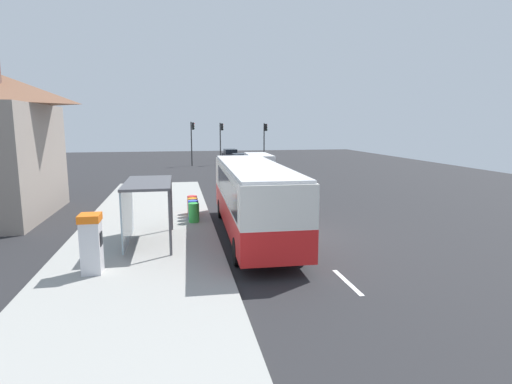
% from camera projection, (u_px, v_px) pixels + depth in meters
% --- Properties ---
extents(ground_plane, '(56.00, 92.00, 0.04)m').
position_uv_depth(ground_plane, '(242.00, 188.00, 32.54)').
color(ground_plane, '#262628').
extents(sidewalk_platform, '(6.20, 30.00, 0.18)m').
position_uv_depth(sidewalk_platform, '(148.00, 228.00, 19.71)').
color(sidewalk_platform, '#999993').
rests_on(sidewalk_platform, ground).
extents(lane_stripe_seg_0, '(0.16, 2.20, 0.01)m').
position_uv_depth(lane_stripe_seg_0, '(347.00, 282.00, 13.19)').
color(lane_stripe_seg_0, silver).
rests_on(lane_stripe_seg_0, ground).
extents(lane_stripe_seg_1, '(0.16, 2.20, 0.01)m').
position_uv_depth(lane_stripe_seg_1, '(301.00, 240.00, 18.04)').
color(lane_stripe_seg_1, silver).
rests_on(lane_stripe_seg_1, ground).
extents(lane_stripe_seg_2, '(0.16, 2.20, 0.01)m').
position_uv_depth(lane_stripe_seg_2, '(275.00, 215.00, 22.89)').
color(lane_stripe_seg_2, silver).
rests_on(lane_stripe_seg_2, ground).
extents(lane_stripe_seg_3, '(0.16, 2.20, 0.01)m').
position_uv_depth(lane_stripe_seg_3, '(257.00, 199.00, 27.73)').
color(lane_stripe_seg_3, silver).
rests_on(lane_stripe_seg_3, ground).
extents(lane_stripe_seg_4, '(0.16, 2.20, 0.01)m').
position_uv_depth(lane_stripe_seg_4, '(245.00, 188.00, 32.58)').
color(lane_stripe_seg_4, silver).
rests_on(lane_stripe_seg_4, ground).
extents(lane_stripe_seg_5, '(0.16, 2.20, 0.01)m').
position_uv_depth(lane_stripe_seg_5, '(236.00, 180.00, 37.43)').
color(lane_stripe_seg_5, silver).
rests_on(lane_stripe_seg_5, ground).
extents(lane_stripe_seg_6, '(0.16, 2.20, 0.01)m').
position_uv_depth(lane_stripe_seg_6, '(229.00, 173.00, 42.28)').
color(lane_stripe_seg_6, silver).
rests_on(lane_stripe_seg_6, ground).
extents(lane_stripe_seg_7, '(0.16, 2.20, 0.01)m').
position_uv_depth(lane_stripe_seg_7, '(224.00, 168.00, 47.12)').
color(lane_stripe_seg_7, silver).
rests_on(lane_stripe_seg_7, ground).
extents(bus, '(2.80, 11.07, 3.21)m').
position_uv_depth(bus, '(253.00, 196.00, 18.31)').
color(bus, red).
rests_on(bus, ground).
extents(white_van, '(2.17, 5.26, 2.30)m').
position_uv_depth(white_van, '(259.00, 165.00, 37.07)').
color(white_van, white).
rests_on(white_van, ground).
extents(sedan_near, '(2.01, 4.48, 1.52)m').
position_uv_depth(sedan_near, '(240.00, 160.00, 48.46)').
color(sedan_near, '#B7B7BC').
rests_on(sedan_near, ground).
extents(sedan_far, '(1.94, 4.45, 1.52)m').
position_uv_depth(sedan_far, '(230.00, 154.00, 57.59)').
color(sedan_far, black).
rests_on(sedan_far, ground).
extents(ticket_machine, '(0.66, 0.76, 1.94)m').
position_uv_depth(ticket_machine, '(91.00, 243.00, 13.39)').
color(ticket_machine, silver).
rests_on(ticket_machine, sidewalk_platform).
extents(recycling_bin_green, '(0.52, 0.52, 0.95)m').
position_uv_depth(recycling_bin_green, '(194.00, 213.00, 20.43)').
color(recycling_bin_green, green).
rests_on(recycling_bin_green, sidewalk_platform).
extents(recycling_bin_blue, '(0.52, 0.52, 0.95)m').
position_uv_depth(recycling_bin_blue, '(193.00, 210.00, 21.11)').
color(recycling_bin_blue, blue).
rests_on(recycling_bin_blue, sidewalk_platform).
extents(recycling_bin_orange, '(0.52, 0.52, 0.95)m').
position_uv_depth(recycling_bin_orange, '(193.00, 207.00, 21.78)').
color(recycling_bin_orange, orange).
rests_on(recycling_bin_orange, sidewalk_platform).
extents(recycling_bin_red, '(0.52, 0.52, 0.95)m').
position_uv_depth(recycling_bin_red, '(192.00, 205.00, 22.46)').
color(recycling_bin_red, red).
rests_on(recycling_bin_red, sidewalk_platform).
extents(traffic_light_near_side, '(0.49, 0.28, 5.04)m').
position_uv_depth(traffic_light_near_side, '(265.00, 137.00, 49.97)').
color(traffic_light_near_side, '#2D2D2D').
rests_on(traffic_light_near_side, ground).
extents(traffic_light_far_side, '(0.49, 0.28, 5.19)m').
position_uv_depth(traffic_light_far_side, '(192.00, 137.00, 49.15)').
color(traffic_light_far_side, '#2D2D2D').
rests_on(traffic_light_far_side, ground).
extents(traffic_light_median, '(0.49, 0.28, 5.08)m').
position_uv_depth(traffic_light_median, '(221.00, 137.00, 50.58)').
color(traffic_light_median, '#2D2D2D').
rests_on(traffic_light_median, ground).
extents(bus_shelter, '(1.80, 4.00, 2.50)m').
position_uv_depth(bus_shelter, '(141.00, 196.00, 16.66)').
color(bus_shelter, '#4C4C51').
rests_on(bus_shelter, sidewalk_platform).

